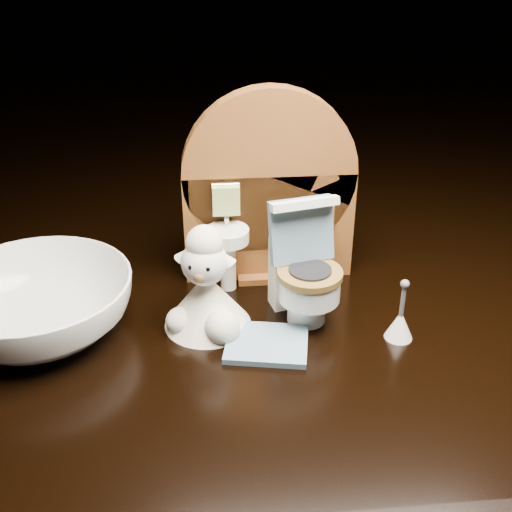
# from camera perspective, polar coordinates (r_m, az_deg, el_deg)

# --- Properties ---
(backdrop_panel) EXTENTS (0.13, 0.05, 0.15)m
(backdrop_panel) POSITION_cam_1_polar(r_m,az_deg,el_deg) (0.48, 1.10, 5.11)
(backdrop_panel) COLOR brown
(backdrop_panel) RESTS_ON ground
(toy_toilet) EXTENTS (0.05, 0.06, 0.09)m
(toy_toilet) POSITION_cam_1_polar(r_m,az_deg,el_deg) (0.45, 4.24, -1.65)
(toy_toilet) COLOR white
(toy_toilet) RESTS_ON ground
(bath_mat) EXTENTS (0.06, 0.05, 0.00)m
(bath_mat) POSITION_cam_1_polar(r_m,az_deg,el_deg) (0.43, 0.97, -7.82)
(bath_mat) COLOR slate
(bath_mat) RESTS_ON ground
(toilet_brush) EXTENTS (0.02, 0.02, 0.05)m
(toilet_brush) POSITION_cam_1_polar(r_m,az_deg,el_deg) (0.45, 12.67, -5.81)
(toilet_brush) COLOR white
(toilet_brush) RESTS_ON ground
(plush_lamb) EXTENTS (0.06, 0.06, 0.08)m
(plush_lamb) POSITION_cam_1_polar(r_m,az_deg,el_deg) (0.44, -4.44, -3.26)
(plush_lamb) COLOR silver
(plush_lamb) RESTS_ON ground
(ceramic_bowl) EXTENTS (0.14, 0.14, 0.04)m
(ceramic_bowl) POSITION_cam_1_polar(r_m,az_deg,el_deg) (0.46, -18.82, -4.22)
(ceramic_bowl) COLOR white
(ceramic_bowl) RESTS_ON ground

